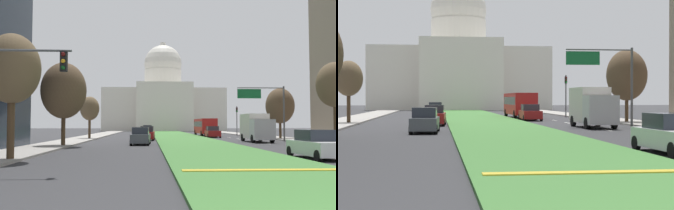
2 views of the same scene
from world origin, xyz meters
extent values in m
plane|color=#333335|center=(0.00, 58.26, 0.00)|extent=(260.00, 260.00, 0.00)
cube|color=#427A38|center=(0.00, 52.44, 0.07)|extent=(7.45, 104.87, 0.14)
cube|color=gold|center=(0.00, 9.49, 0.16)|extent=(6.71, 0.50, 0.04)
cube|color=silver|center=(7.65, 24.43, 0.00)|extent=(0.16, 2.40, 0.01)
cube|color=silver|center=(7.65, 33.24, 0.00)|extent=(0.16, 2.40, 0.01)
cube|color=silver|center=(7.65, 45.65, 0.00)|extent=(0.16, 2.40, 0.01)
cube|color=silver|center=(7.65, 51.72, 0.00)|extent=(0.16, 2.40, 0.01)
cube|color=#9E9991|center=(-13.58, 46.61, 0.07)|extent=(4.00, 104.87, 0.15)
cube|color=#9E9991|center=(13.58, 46.61, 0.07)|extent=(4.00, 104.87, 0.15)
cube|color=silver|center=(0.00, 116.53, 6.45)|extent=(36.97, 23.56, 12.89)
cube|color=silver|center=(0.00, 102.75, 7.09)|extent=(16.27, 4.00, 14.18)
cylinder|color=silver|center=(0.00, 116.53, 16.22)|extent=(11.96, 11.96, 6.65)
sphere|color=silver|center=(0.00, 116.53, 21.68)|extent=(12.21, 12.21, 12.21)
cylinder|color=silver|center=(0.00, 116.53, 27.17)|extent=(1.80, 1.80, 3.00)
cylinder|color=#515456|center=(-9.48, 10.06, 5.05)|extent=(3.20, 0.10, 0.10)
cube|color=black|center=(-8.20, 10.06, 4.60)|extent=(0.28, 0.24, 0.84)
sphere|color=#510F0F|center=(-8.20, 9.92, 4.88)|extent=(0.18, 0.18, 0.18)
sphere|color=#F2A51E|center=(-8.20, 9.92, 4.60)|extent=(0.18, 0.18, 0.18)
sphere|color=#0F4219|center=(-8.20, 9.92, 4.32)|extent=(0.18, 0.18, 0.18)
cylinder|color=#515456|center=(11.08, 61.00, 2.60)|extent=(0.16, 0.16, 5.20)
cube|color=black|center=(11.08, 61.00, 4.60)|extent=(0.28, 0.24, 0.84)
sphere|color=#510F0F|center=(11.08, 60.86, 4.88)|extent=(0.18, 0.18, 0.18)
sphere|color=#4C380F|center=(11.08, 60.86, 4.60)|extent=(0.18, 0.18, 0.18)
sphere|color=#1ED838|center=(11.08, 60.86, 4.32)|extent=(0.18, 0.18, 0.18)
cylinder|color=#515456|center=(11.28, 38.08, 3.25)|extent=(0.20, 0.20, 6.50)
cylinder|color=#515456|center=(8.51, 38.08, 6.30)|extent=(5.53, 0.12, 0.12)
cube|color=#146033|center=(7.13, 38.03, 5.60)|extent=(2.80, 0.08, 1.10)
cylinder|color=#4C3823|center=(-12.16, 15.31, 2.05)|extent=(0.40, 0.40, 4.10)
ellipsoid|color=brown|center=(-12.16, 15.31, 5.06)|extent=(3.07, 3.07, 3.84)
cylinder|color=#4C3823|center=(-12.34, 28.77, 1.89)|extent=(0.37, 0.37, 3.78)
ellipsoid|color=brown|center=(-12.34, 28.77, 5.04)|extent=(4.05, 4.05, 5.07)
cylinder|color=#4C3823|center=(12.56, 28.34, 2.32)|extent=(0.37, 0.37, 4.63)
ellipsoid|color=brown|center=(12.56, 28.34, 5.68)|extent=(3.36, 3.36, 4.20)
cylinder|color=#4C3823|center=(-12.60, 45.63, 1.67)|extent=(0.34, 0.34, 3.33)
ellipsoid|color=brown|center=(-12.60, 45.63, 4.14)|extent=(2.57, 2.57, 3.22)
cylinder|color=#4C3823|center=(12.99, 44.25, 1.65)|extent=(0.33, 0.33, 3.31)
ellipsoid|color=brown|center=(12.99, 44.25, 4.50)|extent=(3.81, 3.81, 4.76)
cube|color=silver|center=(5.14, 16.03, 0.62)|extent=(2.00, 4.61, 0.81)
cube|color=#282D38|center=(5.13, 16.21, 1.36)|extent=(1.69, 2.24, 0.66)
cylinder|color=black|center=(4.37, 14.18, 0.32)|extent=(0.24, 0.65, 0.64)
cylinder|color=black|center=(5.91, 17.88, 0.32)|extent=(0.24, 0.65, 0.64)
cylinder|color=black|center=(4.24, 17.82, 0.32)|extent=(0.24, 0.65, 0.64)
cube|color=#4C5156|center=(-5.44, 31.60, 0.63)|extent=(1.95, 4.51, 0.82)
cube|color=#282D38|center=(-5.45, 31.42, 1.38)|extent=(1.64, 2.20, 0.67)
cylinder|color=black|center=(-6.16, 33.40, 0.32)|extent=(0.25, 0.65, 0.64)
cylinder|color=black|center=(-4.57, 33.33, 0.32)|extent=(0.25, 0.65, 0.64)
cylinder|color=black|center=(-6.32, 29.87, 0.32)|extent=(0.25, 0.65, 0.64)
cylinder|color=black|center=(-4.73, 29.79, 0.32)|extent=(0.25, 0.65, 0.64)
cube|color=maroon|center=(-4.84, 41.89, 0.64)|extent=(1.96, 4.51, 0.85)
cube|color=#282D38|center=(-4.85, 41.71, 1.42)|extent=(1.64, 2.20, 0.69)
cylinder|color=black|center=(-5.56, 43.70, 0.32)|extent=(0.25, 0.65, 0.64)
cylinder|color=black|center=(-3.96, 43.62, 0.32)|extent=(0.25, 0.65, 0.64)
cylinder|color=black|center=(-5.72, 40.16, 0.32)|extent=(0.25, 0.65, 0.64)
cylinder|color=black|center=(-4.13, 40.09, 0.32)|extent=(0.25, 0.65, 0.64)
cube|color=maroon|center=(5.01, 51.26, 0.63)|extent=(1.96, 4.43, 0.83)
cube|color=#282D38|center=(5.01, 51.44, 1.38)|extent=(1.70, 2.14, 0.68)
cylinder|color=black|center=(5.86, 49.50, 0.32)|extent=(0.23, 0.64, 0.64)
cylinder|color=black|center=(4.11, 49.52, 0.32)|extent=(0.23, 0.64, 0.64)
cylinder|color=black|center=(5.90, 53.01, 0.32)|extent=(0.23, 0.64, 0.64)
cylinder|color=black|center=(4.16, 53.03, 0.32)|extent=(0.23, 0.64, 0.64)
cube|color=black|center=(-4.85, 67.01, 0.66)|extent=(2.01, 4.42, 0.89)
cube|color=#282D38|center=(-4.85, 66.84, 1.47)|extent=(1.69, 2.15, 0.73)
cylinder|color=black|center=(-5.60, 68.77, 0.32)|extent=(0.25, 0.65, 0.64)
cylinder|color=black|center=(-3.94, 68.69, 0.32)|extent=(0.25, 0.65, 0.64)
cylinder|color=black|center=(-5.75, 65.33, 0.32)|extent=(0.25, 0.65, 0.64)
cylinder|color=black|center=(-4.10, 65.25, 0.32)|extent=(0.25, 0.65, 0.64)
cube|color=#BCBCC1|center=(7.58, 34.50, 1.45)|extent=(2.30, 2.00, 2.20)
cube|color=beige|center=(7.58, 37.70, 1.80)|extent=(2.30, 4.40, 2.80)
cylinder|color=black|center=(8.63, 34.50, 0.45)|extent=(0.30, 0.90, 0.90)
cylinder|color=black|center=(6.53, 34.50, 0.45)|extent=(0.30, 0.90, 0.90)
cylinder|color=black|center=(8.63, 38.80, 0.45)|extent=(0.30, 0.90, 0.90)
cylinder|color=black|center=(6.53, 38.80, 0.45)|extent=(0.30, 0.90, 0.90)
cube|color=#B21E1E|center=(5.14, 59.77, 1.70)|extent=(2.50, 11.00, 2.50)
cube|color=#232833|center=(5.14, 59.77, 2.05)|extent=(2.52, 10.12, 0.90)
cylinder|color=black|center=(6.29, 55.47, 0.50)|extent=(0.32, 1.00, 1.00)
cylinder|color=black|center=(3.99, 55.47, 0.50)|extent=(0.32, 1.00, 1.00)
cylinder|color=black|center=(6.29, 63.67, 0.50)|extent=(0.32, 1.00, 1.00)
cylinder|color=black|center=(3.99, 63.67, 0.50)|extent=(0.32, 1.00, 1.00)
camera|label=1|loc=(-4.70, -5.63, 2.00)|focal=40.39mm
camera|label=2|loc=(-4.61, -6.30, 2.30)|focal=59.79mm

